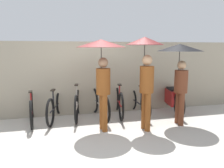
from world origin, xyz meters
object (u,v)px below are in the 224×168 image
at_px(pedestrian_leading, 102,57).
at_px(parked_bicycle_2, 77,104).
at_px(parked_bicycle_1, 55,106).
at_px(parked_bicycle_4, 119,101).
at_px(pedestrian_center, 146,61).
at_px(pedestrian_trailing, 180,59).
at_px(motorcycle, 172,98).
at_px(parked_bicycle_5, 138,102).
at_px(parked_bicycle_0, 32,109).
at_px(parked_bicycle_3, 99,104).

bearing_deg(pedestrian_leading, parked_bicycle_2, 112.17).
bearing_deg(parked_bicycle_1, pedestrian_leading, -118.89).
bearing_deg(parked_bicycle_4, pedestrian_center, -157.15).
xyz_separation_m(pedestrian_trailing, motorcycle, (0.37, 0.97, -1.21)).
distance_m(parked_bicycle_1, parked_bicycle_5, 2.31).
relative_size(parked_bicycle_0, parked_bicycle_5, 1.00).
xyz_separation_m(parked_bicycle_1, motorcycle, (3.38, -0.02, 0.04)).
height_order(parked_bicycle_0, parked_bicycle_3, parked_bicycle_3).
distance_m(parked_bicycle_3, pedestrian_center, 1.85).
xyz_separation_m(parked_bicycle_1, parked_bicycle_5, (2.31, -0.05, -0.02)).
height_order(parked_bicycle_5, pedestrian_leading, pedestrian_leading).
bearing_deg(parked_bicycle_1, parked_bicycle_5, -79.13).
bearing_deg(motorcycle, parked_bicycle_0, 101.73).
relative_size(pedestrian_center, pedestrian_trailing, 1.07).
bearing_deg(parked_bicycle_4, parked_bicycle_5, -86.94).
relative_size(pedestrian_trailing, motorcycle, 1.02).
bearing_deg(parked_bicycle_0, parked_bicycle_4, -92.91).
distance_m(parked_bicycle_0, parked_bicycle_4, 2.32).
bearing_deg(parked_bicycle_5, parked_bicycle_2, 87.89).
xyz_separation_m(pedestrian_leading, pedestrian_center, (0.96, -0.23, -0.09)).
bearing_deg(parked_bicycle_0, pedestrian_leading, -122.22).
bearing_deg(pedestrian_leading, parked_bicycle_5, 29.72).
xyz_separation_m(parked_bicycle_2, parked_bicycle_3, (0.58, -0.08, 0.00)).
height_order(parked_bicycle_3, parked_bicycle_5, parked_bicycle_3).
height_order(parked_bicycle_3, pedestrian_center, pedestrian_center).
bearing_deg(pedestrian_center, pedestrian_trailing, 4.66).
xyz_separation_m(parked_bicycle_0, pedestrian_trailing, (3.59, -0.89, 1.25)).
relative_size(parked_bicycle_3, pedestrian_center, 0.83).
height_order(parked_bicycle_3, motorcycle, parked_bicycle_3).
height_order(parked_bicycle_1, parked_bicycle_3, parked_bicycle_3).
height_order(pedestrian_center, motorcycle, pedestrian_center).
xyz_separation_m(parked_bicycle_2, parked_bicycle_5, (1.73, -0.05, -0.04)).
relative_size(parked_bicycle_3, parked_bicycle_4, 1.00).
relative_size(parked_bicycle_2, pedestrian_leading, 0.81).
bearing_deg(parked_bicycle_2, parked_bicycle_5, -83.14).
height_order(parked_bicycle_0, parked_bicycle_5, parked_bicycle_5).
xyz_separation_m(parked_bicycle_3, parked_bicycle_5, (1.16, 0.03, -0.04)).
distance_m(parked_bicycle_3, pedestrian_leading, 1.56).
bearing_deg(pedestrian_leading, parked_bicycle_1, 133.10).
bearing_deg(parked_bicycle_3, pedestrian_center, -147.27).
height_order(parked_bicycle_2, motorcycle, parked_bicycle_2).
height_order(parked_bicycle_2, pedestrian_trailing, pedestrian_trailing).
xyz_separation_m(parked_bicycle_3, pedestrian_leading, (-0.08, -0.86, 1.30)).
distance_m(parked_bicycle_1, pedestrian_trailing, 3.40).
bearing_deg(pedestrian_leading, pedestrian_center, -19.11).
bearing_deg(parked_bicycle_2, parked_bicycle_1, 98.38).
distance_m(parked_bicycle_2, parked_bicycle_4, 1.16).
bearing_deg(pedestrian_leading, parked_bicycle_3, 78.87).
relative_size(pedestrian_leading, pedestrian_center, 0.97).
bearing_deg(pedestrian_leading, parked_bicycle_0, 147.13).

